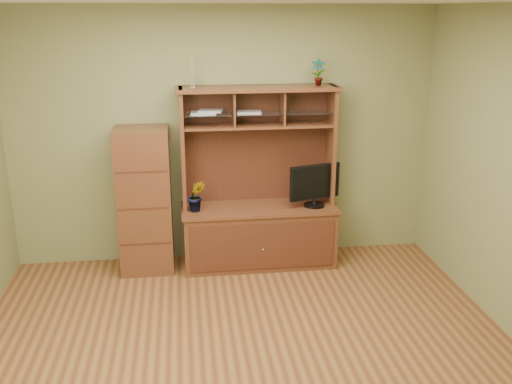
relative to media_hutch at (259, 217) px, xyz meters
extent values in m
cube|color=#5B321A|center=(-0.34, -1.73, -0.53)|extent=(4.50, 4.00, 0.02)
cube|color=olive|center=(-0.34, 0.28, 0.83)|extent=(4.50, 0.02, 2.70)
cube|color=olive|center=(-0.34, -3.74, 0.83)|extent=(4.50, 0.02, 2.70)
cube|color=#432013|center=(0.00, -0.02, -0.21)|extent=(1.60, 0.55, 0.62)
cube|color=#391A0F|center=(0.00, -0.30, -0.21)|extent=(1.50, 0.01, 0.50)
sphere|color=silver|center=(0.00, -0.32, -0.24)|extent=(0.02, 0.02, 0.02)
cube|color=#432013|center=(0.00, -0.02, 0.11)|extent=(1.64, 0.59, 0.03)
cube|color=#432013|center=(-0.78, 0.08, 0.75)|extent=(0.04, 0.35, 1.25)
cube|color=#432013|center=(0.78, 0.08, 0.75)|extent=(0.04, 0.35, 1.25)
cube|color=#391A0F|center=(0.00, 0.24, 0.75)|extent=(1.52, 0.02, 1.25)
cube|color=#432013|center=(0.00, 0.08, 1.36)|extent=(1.66, 0.40, 0.04)
cube|color=#432013|center=(0.00, 0.08, 0.98)|extent=(1.52, 0.32, 0.02)
cube|color=#432013|center=(-0.25, 0.08, 1.16)|extent=(0.02, 0.31, 0.35)
cube|color=#432013|center=(0.25, 0.08, 1.16)|extent=(0.02, 0.31, 0.35)
cube|color=silver|center=(0.00, 0.07, 1.11)|extent=(1.50, 0.27, 0.01)
cylinder|color=black|center=(0.58, -0.08, 0.14)|extent=(0.22, 0.22, 0.02)
cylinder|color=black|center=(0.58, -0.08, 0.18)|extent=(0.04, 0.04, 0.07)
cube|color=black|center=(0.58, -0.08, 0.39)|extent=(0.56, 0.21, 0.37)
imported|color=#326121|center=(-0.66, -0.08, 0.29)|extent=(0.19, 0.16, 0.33)
imported|color=#2D6122|center=(0.62, 0.08, 1.51)|extent=(0.15, 0.12, 0.27)
cylinder|color=silver|center=(-0.66, 0.08, 1.43)|extent=(0.06, 0.06, 0.11)
cylinder|color=tan|center=(-0.66, 0.08, 1.59)|extent=(0.04, 0.04, 0.20)
cube|color=#A4A3A8|center=(-0.56, 0.08, 1.12)|extent=(0.26, 0.20, 0.02)
cube|color=#A4A3A8|center=(-0.49, 0.08, 1.14)|extent=(0.26, 0.22, 0.02)
cube|color=#A4A3A8|center=(-0.09, 0.08, 1.12)|extent=(0.26, 0.22, 0.02)
cube|color=#432013|center=(-1.19, 0.01, 0.24)|extent=(0.54, 0.49, 1.52)
cube|color=#391A0F|center=(-1.19, -0.24, -0.14)|extent=(0.50, 0.01, 0.02)
cube|color=#391A0F|center=(-1.19, -0.24, 0.24)|extent=(0.50, 0.01, 0.01)
cube|color=#391A0F|center=(-1.19, -0.24, 0.61)|extent=(0.50, 0.01, 0.02)
camera|label=1|loc=(-0.77, -5.68, 2.11)|focal=40.00mm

